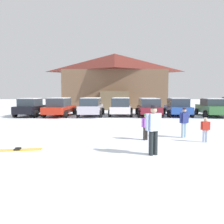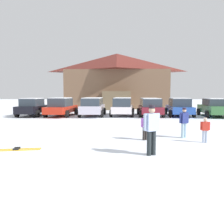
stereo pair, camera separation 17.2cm
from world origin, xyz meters
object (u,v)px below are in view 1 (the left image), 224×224
(parked_blue_hatchback, at_px, (177,107))
(pair_of_skis, at_px, (19,150))
(ski_lodge, at_px, (115,80))
(parked_silver_wagon, at_px, (91,106))
(parked_red_sedan, at_px, (60,107))
(parked_green_coupe, at_px, (212,107))
(parked_maroon_van, at_px, (149,106))
(skier_teen_in_navy_coat, at_px, (184,121))
(parked_white_suv, at_px, (121,106))
(skier_adult_in_blue_parka, at_px, (153,127))
(parked_black_sedan, at_px, (31,107))
(skier_child_in_purple_jacket, at_px, (146,125))
(skier_child_in_red_jacket, at_px, (205,128))

(parked_blue_hatchback, height_order, pair_of_skis, parked_blue_hatchback)
(ski_lodge, height_order, parked_silver_wagon, ski_lodge)
(parked_red_sedan, xyz_separation_m, parked_green_coupe, (13.94, -0.24, -0.01))
(ski_lodge, distance_m, parked_maroon_van, 13.27)
(parked_green_coupe, relative_size, pair_of_skis, 2.77)
(parked_green_coupe, distance_m, pair_of_skis, 17.35)
(parked_blue_hatchback, xyz_separation_m, skier_teen_in_navy_coat, (-2.69, -10.22, -0.05))
(parked_white_suv, height_order, skier_adult_in_blue_parka, parked_white_suv)
(parked_black_sedan, bearing_deg, skier_teen_in_navy_coat, -42.41)
(parked_white_suv, bearing_deg, parked_blue_hatchback, -2.04)
(parked_red_sedan, xyz_separation_m, parked_maroon_van, (8.22, 0.10, 0.05))
(parked_red_sedan, height_order, skier_child_in_purple_jacket, parked_red_sedan)
(parked_maroon_van, bearing_deg, pair_of_skis, -118.46)
(parked_white_suv, xyz_separation_m, skier_teen_in_navy_coat, (2.54, -10.41, -0.12))
(parked_white_suv, distance_m, skier_adult_in_blue_parka, 13.33)
(skier_adult_in_blue_parka, distance_m, skier_child_in_red_jacket, 3.22)
(parked_maroon_van, xyz_separation_m, pair_of_skis, (-6.72, -12.40, -0.88))
(skier_teen_in_navy_coat, distance_m, pair_of_skis, 7.16)
(skier_child_in_red_jacket, bearing_deg, parked_silver_wagon, 118.06)
(parked_red_sedan, height_order, parked_white_suv, parked_red_sedan)
(pair_of_skis, bearing_deg, skier_teen_in_navy_coat, 19.04)
(parked_blue_hatchback, bearing_deg, pair_of_skis, -126.92)
(parked_green_coupe, distance_m, skier_child_in_purple_jacket, 12.75)
(ski_lodge, distance_m, skier_adult_in_blue_parka, 25.72)
(skier_child_in_purple_jacket, relative_size, skier_child_in_red_jacket, 1.11)
(ski_lodge, xyz_separation_m, skier_teen_in_navy_coat, (3.07, -22.60, -3.25))
(parked_black_sedan, bearing_deg, pair_of_skis, -71.33)
(parked_maroon_van, xyz_separation_m, skier_adult_in_blue_parka, (-1.95, -12.99, 0.04))
(skier_teen_in_navy_coat, bearing_deg, pair_of_skis, -160.96)
(parked_silver_wagon, bearing_deg, skier_teen_in_navy_coat, -62.22)
(pair_of_skis, bearing_deg, skier_child_in_red_jacket, 10.49)
(skier_adult_in_blue_parka, bearing_deg, parked_maroon_van, 81.45)
(skier_child_in_purple_jacket, bearing_deg, skier_teen_in_navy_coat, 15.20)
(skier_teen_in_navy_coat, bearing_deg, skier_child_in_red_jacket, -59.06)
(parked_green_coupe, bearing_deg, ski_lodge, 124.35)
(parked_black_sedan, xyz_separation_m, skier_child_in_red_jacket, (11.45, -10.90, -0.24))
(parked_red_sedan, bearing_deg, parked_maroon_van, 0.68)
(parked_maroon_van, distance_m, parked_blue_hatchback, 2.71)
(parked_silver_wagon, xyz_separation_m, parked_blue_hatchback, (8.02, 0.12, -0.08))
(parked_white_suv, relative_size, skier_teen_in_navy_coat, 3.21)
(parked_red_sedan, relative_size, skier_child_in_purple_jacket, 4.11)
(parked_blue_hatchback, bearing_deg, ski_lodge, 114.99)
(parked_red_sedan, bearing_deg, skier_child_in_red_jacket, -51.18)
(parked_white_suv, distance_m, skier_teen_in_navy_coat, 10.72)
(parked_maroon_van, bearing_deg, ski_lodge, 103.74)
(parked_red_sedan, relative_size, skier_adult_in_blue_parka, 2.87)
(parked_black_sedan, xyz_separation_m, skier_adult_in_blue_parka, (8.91, -12.84, 0.11))
(parked_blue_hatchback, distance_m, skier_child_in_red_jacket, 11.39)
(parked_blue_hatchback, distance_m, skier_teen_in_navy_coat, 10.57)
(parked_maroon_van, distance_m, pair_of_skis, 14.13)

